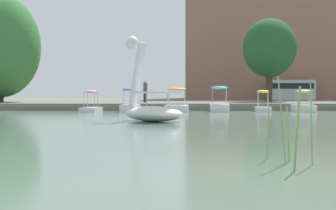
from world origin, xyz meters
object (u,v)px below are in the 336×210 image
pedal_boat_pink (93,106)px  tree_broadleaf_right (272,48)px  person_on_path (147,91)px  pedal_boat_lime (306,106)px  pedal_boat_cyan (221,105)px  pedal_boat_orange (179,105)px  pedal_boat_yellow (265,106)px  parked_van (292,89)px  tree_willow_overhanging (3,46)px  pedal_boat_blue (132,105)px  swan_boat (152,104)px

pedal_boat_pink → tree_broadleaf_right: tree_broadleaf_right is taller
person_on_path → pedal_boat_lime: bearing=-25.6°
pedal_boat_cyan → pedal_boat_orange: bearing=-173.7°
pedal_boat_yellow → pedal_boat_pink: (-11.10, -0.33, 0.01)m
pedal_boat_orange → parked_van: size_ratio=0.49×
pedal_boat_yellow → tree_willow_overhanging: (-19.14, 6.03, 4.41)m
pedal_boat_orange → pedal_boat_pink: pedal_boat_orange is taller
pedal_boat_yellow → pedal_boat_blue: bearing=180.0°
swan_boat → pedal_boat_orange: size_ratio=1.64×
pedal_boat_cyan → tree_broadleaf_right: bearing=58.4°
tree_willow_overhanging → parked_van: bearing=20.7°
pedal_boat_orange → pedal_boat_blue: bearing=175.0°
pedal_boat_cyan → pedal_boat_blue: (-5.78, -0.04, -0.02)m
swan_boat → person_on_path: swan_boat is taller
pedal_boat_orange → tree_willow_overhanging: tree_willow_overhanging is taller
pedal_boat_orange → parked_van: parked_van is taller
pedal_boat_yellow → pedal_boat_orange: 5.60m
tree_willow_overhanging → parked_van: 26.85m
pedal_boat_orange → swan_boat: bearing=-98.2°
pedal_boat_lime → tree_willow_overhanging: tree_willow_overhanging is taller
swan_boat → person_on_path: size_ratio=2.33×
pedal_boat_lime → tree_willow_overhanging: 23.01m
tree_willow_overhanging → tree_broadleaf_right: bearing=5.6°
parked_van → pedal_boat_yellow: bearing=-110.5°
pedal_boat_yellow → pedal_boat_lime: bearing=-2.9°
tree_broadleaf_right → pedal_boat_pink: bearing=-147.5°
tree_broadleaf_right → swan_boat: bearing=-117.1°
pedal_boat_cyan → tree_willow_overhanging: size_ratio=0.29×
pedal_boat_lime → person_on_path: bearing=154.4°
tree_willow_overhanging → parked_van: tree_willow_overhanging is taller
pedal_boat_lime → parked_van: bearing=78.4°
pedal_boat_lime → tree_broadleaf_right: size_ratio=0.36×
pedal_boat_cyan → pedal_boat_yellow: bearing=-0.9°
pedal_boat_lime → swan_boat: bearing=-135.0°
tree_willow_overhanging → parked_van: size_ratio=1.75×
pedal_boat_yellow → pedal_boat_pink: size_ratio=1.04×
swan_boat → tree_broadleaf_right: 20.39m
pedal_boat_pink → tree_willow_overhanging: 11.15m
tree_willow_overhanging → pedal_boat_blue: bearing=-29.7°
pedal_boat_lime → tree_broadleaf_right: (-0.44, 8.26, 4.45)m
pedal_boat_cyan → tree_broadleaf_right: 10.46m
tree_broadleaf_right → pedal_boat_orange: bearing=-132.7°
pedal_boat_pink → tree_willow_overhanging: tree_willow_overhanging is taller
tree_willow_overhanging → person_on_path: bearing=-5.8°
pedal_boat_cyan → person_on_path: (-5.05, 4.85, 0.89)m
pedal_boat_yellow → pedal_boat_blue: 8.60m
parked_van → pedal_boat_pink: bearing=-136.9°
pedal_boat_lime → parked_van: 15.96m
pedal_boat_pink → tree_willow_overhanging: size_ratio=0.22×
person_on_path → pedal_boat_blue: bearing=-98.5°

